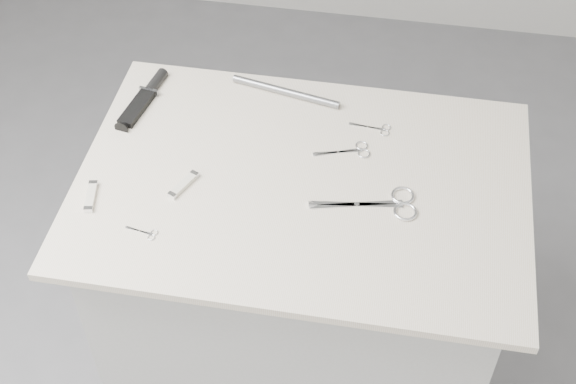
% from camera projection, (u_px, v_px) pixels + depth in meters
% --- Properties ---
extents(plinth, '(0.90, 0.60, 0.90)m').
position_uv_depth(plinth, '(300.00, 304.00, 2.12)').
color(plinth, '#BABAB8').
rests_on(plinth, ground).
extents(display_board, '(1.00, 0.70, 0.02)m').
position_uv_depth(display_board, '(302.00, 184.00, 1.78)').
color(display_board, beige).
rests_on(display_board, plinth).
extents(large_shears, '(0.23, 0.10, 0.01)m').
position_uv_depth(large_shears, '(387.00, 204.00, 1.72)').
color(large_shears, silver).
rests_on(large_shears, display_board).
extents(embroidery_scissors_a, '(0.13, 0.07, 0.00)m').
position_uv_depth(embroidery_scissors_a, '(352.00, 151.00, 1.84)').
color(embroidery_scissors_a, silver).
rests_on(embroidery_scissors_a, display_board).
extents(embroidery_scissors_b, '(0.10, 0.04, 0.00)m').
position_uv_depth(embroidery_scissors_b, '(377.00, 129.00, 1.89)').
color(embroidery_scissors_b, silver).
rests_on(embroidery_scissors_b, display_board).
extents(tiny_scissors, '(0.07, 0.03, 0.00)m').
position_uv_depth(tiny_scissors, '(146.00, 233.00, 1.67)').
color(tiny_scissors, silver).
rests_on(tiny_scissors, display_board).
extents(sheathed_knife, '(0.07, 0.21, 0.03)m').
position_uv_depth(sheathed_knife, '(146.00, 96.00, 1.96)').
color(sheathed_knife, black).
rests_on(sheathed_knife, display_board).
extents(pocket_knife_a, '(0.05, 0.09, 0.01)m').
position_uv_depth(pocket_knife_a, '(184.00, 185.00, 1.76)').
color(pocket_knife_a, beige).
rests_on(pocket_knife_a, display_board).
extents(pocket_knife_b, '(0.04, 0.09, 0.01)m').
position_uv_depth(pocket_knife_b, '(91.00, 196.00, 1.74)').
color(pocket_knife_b, beige).
rests_on(pocket_knife_b, display_board).
extents(metal_rail, '(0.28, 0.08, 0.02)m').
position_uv_depth(metal_rail, '(286.00, 92.00, 1.97)').
color(metal_rail, gray).
rests_on(metal_rail, display_board).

